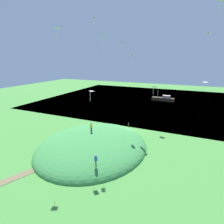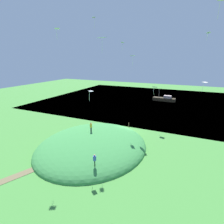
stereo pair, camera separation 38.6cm
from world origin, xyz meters
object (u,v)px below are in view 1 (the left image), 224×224
at_px(boat_on_lake, 163,99).
at_px(mooring_post, 128,125).
at_px(kite_2, 221,3).
at_px(kite_4, 205,83).
at_px(kite_5, 132,56).
at_px(person_with_child, 91,126).
at_px(person_on_hilltop, 96,159).
at_px(kite_9, 154,87).
at_px(kite_8, 208,33).
at_px(kite_3, 122,43).
at_px(kite_6, 103,38).
at_px(kite_7, 57,29).
at_px(kite_1, 91,92).
at_px(kite_0, 94,18).

height_order(boat_on_lake, mooring_post, boat_on_lake).
bearing_deg(kite_2, kite_4, -179.54).
bearing_deg(kite_5, person_with_child, -30.20).
height_order(kite_5, mooring_post, kite_5).
distance_m(kite_5, mooring_post, 15.08).
relative_size(person_on_hilltop, kite_9, 0.88).
relative_size(boat_on_lake, kite_8, 7.00).
bearing_deg(kite_3, person_with_child, -17.86).
relative_size(kite_8, kite_9, 0.61).
height_order(kite_5, kite_9, kite_5).
height_order(person_on_hilltop, kite_3, kite_3).
xyz_separation_m(kite_6, kite_7, (-1.16, -7.65, 1.55)).
xyz_separation_m(kite_1, kite_7, (-0.80, -5.62, 8.23)).
xyz_separation_m(boat_on_lake, kite_3, (32.41, -4.21, 17.09)).
xyz_separation_m(person_with_child, kite_1, (5.25, 3.39, 7.35)).
relative_size(kite_3, kite_7, 0.97).
relative_size(boat_on_lake, kite_5, 4.22).
relative_size(kite_0, kite_6, 0.95).
bearing_deg(kite_3, kite_4, 66.36).
height_order(person_with_child, kite_0, kite_0).
distance_m(person_on_hilltop, kite_6, 15.13).
xyz_separation_m(kite_1, kite_5, (-13.44, 1.37, 4.78)).
distance_m(kite_4, mooring_post, 19.76).
height_order(boat_on_lake, kite_2, kite_2).
distance_m(kite_3, kite_5, 3.27).
bearing_deg(kite_0, kite_7, -25.36).
bearing_deg(kite_2, kite_0, -107.41).
distance_m(boat_on_lake, kite_4, 41.75).
distance_m(kite_0, kite_4, 19.32).
distance_m(kite_0, kite_2, 17.81).
height_order(person_on_hilltop, kite_8, kite_8).
xyz_separation_m(person_with_child, kite_5, (-8.19, 4.77, 12.13)).
height_order(kite_2, kite_9, kite_2).
distance_m(boat_on_lake, kite_2, 49.79).
height_order(person_on_hilltop, kite_7, kite_7).
height_order(kite_4, kite_7, kite_7).
xyz_separation_m(kite_7, kite_8, (-9.61, 19.31, -0.38)).
bearing_deg(kite_7, kite_1, 81.88).
bearing_deg(person_on_hilltop, person_with_child, 0.84).
bearing_deg(boat_on_lake, kite_6, -89.18).
xyz_separation_m(kite_2, kite_5, (-12.24, -12.68, -4.70)).
bearing_deg(mooring_post, kite_4, 57.91).
bearing_deg(kite_5, kite_2, 46.01).
height_order(kite_0, kite_3, kite_0).
bearing_deg(mooring_post, kite_7, -21.61).
distance_m(kite_4, kite_8, 7.55).
bearing_deg(kite_2, kite_6, -82.66).
relative_size(kite_4, kite_6, 0.78).
distance_m(person_with_child, kite_9, 16.20).
bearing_deg(person_with_child, person_on_hilltop, -42.86).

